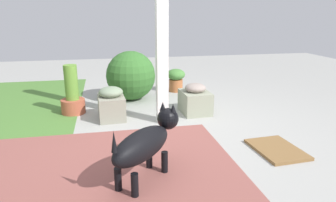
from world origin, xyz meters
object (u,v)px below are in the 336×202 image
at_px(dog, 146,142).
at_px(doormat, 277,149).
at_px(porch_pillar, 162,23).
at_px(round_shrub, 131,76).
at_px(stone_planter_nearest, 195,100).
at_px(terracotta_pot_tall, 72,96).
at_px(stone_planter_mid, 111,104).
at_px(terracotta_pot_broad, 176,79).

bearing_deg(dog, doormat, -78.45).
xyz_separation_m(porch_pillar, round_shrub, (1.09, 0.29, -0.83)).
xyz_separation_m(stone_planter_nearest, doormat, (-1.32, -0.46, -0.17)).
bearing_deg(terracotta_pot_tall, stone_planter_mid, -123.12).
relative_size(porch_pillar, doormat, 4.24).
distance_m(stone_planter_mid, dog, 1.60).
height_order(porch_pillar, doormat, porch_pillar).
distance_m(terracotta_pot_tall, doormat, 2.66).
relative_size(stone_planter_mid, terracotta_pot_broad, 1.15).
distance_m(round_shrub, terracotta_pot_broad, 0.89).
bearing_deg(stone_planter_nearest, dog, 151.10).
relative_size(porch_pillar, round_shrub, 3.18).
height_order(porch_pillar, dog, porch_pillar).
height_order(terracotta_pot_tall, dog, terracotta_pot_tall).
bearing_deg(terracotta_pot_tall, porch_pillar, -116.34).
height_order(stone_planter_nearest, terracotta_pot_broad, stone_planter_nearest).
relative_size(round_shrub, dog, 1.07).
bearing_deg(doormat, terracotta_pot_broad, 10.06).
distance_m(stone_planter_nearest, dog, 1.83).
bearing_deg(round_shrub, doormat, -150.14).
distance_m(stone_planter_mid, terracotta_pot_tall, 0.60).
bearing_deg(doormat, terracotta_pot_tall, 51.85).
distance_m(terracotta_pot_broad, dog, 2.94).
xyz_separation_m(porch_pillar, terracotta_pot_broad, (1.45, -0.51, -0.98)).
distance_m(terracotta_pot_tall, terracotta_pot_broad, 1.86).
distance_m(porch_pillar, terracotta_pot_broad, 1.82).
bearing_deg(round_shrub, dog, 177.80).
bearing_deg(stone_planter_mid, porch_pillar, -110.13).
xyz_separation_m(terracotta_pot_tall, doormat, (-1.64, -2.08, -0.22)).
bearing_deg(dog, stone_planter_mid, 8.53).
height_order(dog, doormat, dog).
distance_m(porch_pillar, stone_planter_mid, 1.21).
distance_m(porch_pillar, doormat, 1.87).
height_order(porch_pillar, terracotta_pot_broad, porch_pillar).
bearing_deg(stone_planter_mid, dog, -171.47).
bearing_deg(dog, terracotta_pot_tall, 21.23).
relative_size(porch_pillar, stone_planter_nearest, 5.15).
bearing_deg(round_shrub, terracotta_pot_tall, 122.64).
bearing_deg(stone_planter_nearest, doormat, -160.85).
bearing_deg(terracotta_pot_broad, round_shrub, 113.92).
bearing_deg(terracotta_pot_tall, stone_planter_nearest, -100.93).
relative_size(terracotta_pot_tall, dog, 0.93).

